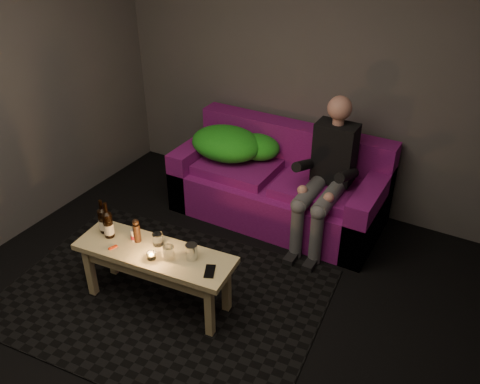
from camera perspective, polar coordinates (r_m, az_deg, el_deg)
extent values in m
plane|color=black|center=(3.62, -6.97, -16.89)|extent=(4.50, 4.50, 0.00)
plane|color=#514E51|center=(4.62, 8.81, 13.49)|extent=(4.00, 0.00, 4.00)
cube|color=black|center=(3.98, -8.58, -11.54)|extent=(2.48, 1.91, 0.01)
cube|color=#710F64|center=(4.72, 4.25, -0.62)|extent=(1.89, 0.85, 0.40)
cube|color=#710F64|center=(4.78, 6.13, 5.30)|extent=(1.89, 0.21, 0.42)
cube|color=#710F64|center=(5.03, -4.45, 2.82)|extent=(0.19, 0.85, 0.59)
cube|color=#710F64|center=(4.44, 14.22, -2.44)|extent=(0.19, 0.85, 0.59)
cube|color=#710F64|center=(4.72, -0.23, 2.80)|extent=(0.71, 0.57, 0.09)
cube|color=#710F64|center=(4.43, 8.72, 0.35)|extent=(0.71, 0.57, 0.09)
ellipsoid|color=green|center=(4.73, -1.53, 5.48)|extent=(0.68, 0.53, 0.28)
ellipsoid|color=green|center=(4.73, 2.06, 5.08)|extent=(0.42, 0.34, 0.23)
ellipsoid|color=green|center=(4.95, -2.92, 5.80)|extent=(0.30, 0.25, 0.15)
cube|color=black|center=(4.33, 10.61, 4.37)|extent=(0.34, 0.21, 0.52)
sphere|color=tan|center=(4.16, 11.14, 9.23)|extent=(0.20, 0.20, 0.20)
cylinder|color=#52545D|center=(4.23, 7.82, -0.09)|extent=(0.13, 0.47, 0.13)
cylinder|color=#52545D|center=(4.19, 9.96, -0.69)|extent=(0.13, 0.47, 0.13)
cylinder|color=#52545D|center=(4.20, 6.37, -4.52)|extent=(0.10, 0.10, 0.48)
cylinder|color=#52545D|center=(4.15, 8.51, -5.18)|extent=(0.10, 0.10, 0.48)
cube|color=black|center=(4.29, 5.89, -7.21)|extent=(0.08, 0.21, 0.06)
cube|color=black|center=(4.24, 8.00, -7.89)|extent=(0.08, 0.21, 0.06)
cube|color=tan|center=(3.66, -9.60, -6.81)|extent=(1.20, 0.48, 0.04)
cube|color=tan|center=(3.70, -9.50, -7.72)|extent=(1.04, 0.38, 0.11)
cube|color=tan|center=(3.98, -16.45, -8.58)|extent=(0.06, 0.06, 0.43)
cube|color=tan|center=(4.13, -14.18, -6.50)|extent=(0.06, 0.06, 0.43)
cube|color=tan|center=(3.53, -3.43, -13.22)|extent=(0.06, 0.06, 0.43)
cube|color=tan|center=(3.70, -1.53, -10.61)|extent=(0.06, 0.06, 0.43)
cylinder|color=black|center=(3.86, -15.10, -3.19)|extent=(0.07, 0.07, 0.18)
cylinder|color=white|center=(3.88, -15.04, -3.52)|extent=(0.07, 0.07, 0.08)
cone|color=black|center=(3.80, -15.31, -1.86)|extent=(0.07, 0.07, 0.03)
cylinder|color=black|center=(3.79, -15.38, -1.49)|extent=(0.03, 0.03, 0.09)
cylinder|color=black|center=(3.80, -14.58, -3.64)|extent=(0.07, 0.07, 0.19)
cylinder|color=white|center=(3.82, -14.52, -4.00)|extent=(0.07, 0.07, 0.08)
cone|color=black|center=(3.74, -14.80, -2.22)|extent=(0.07, 0.07, 0.03)
cylinder|color=black|center=(3.72, -14.87, -1.83)|extent=(0.03, 0.03, 0.09)
cylinder|color=silver|center=(3.75, -11.86, -4.77)|extent=(0.05, 0.05, 0.09)
cylinder|color=black|center=(3.72, -11.50, -4.53)|extent=(0.07, 0.07, 0.14)
cylinder|color=white|center=(3.68, -9.22, -5.26)|extent=(0.09, 0.09, 0.09)
cylinder|color=white|center=(3.57, -9.92, -7.06)|extent=(0.06, 0.06, 0.05)
sphere|color=orange|center=(3.56, -9.94, -6.91)|extent=(0.02, 0.02, 0.02)
cylinder|color=white|center=(3.53, -8.01, -6.78)|extent=(0.09, 0.09, 0.10)
cylinder|color=silver|center=(3.51, -5.47, -6.69)|extent=(0.11, 0.11, 0.11)
cube|color=black|center=(3.42, -3.41, -8.87)|extent=(0.12, 0.15, 0.01)
cube|color=red|center=(3.73, -14.09, -6.05)|extent=(0.04, 0.07, 0.01)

